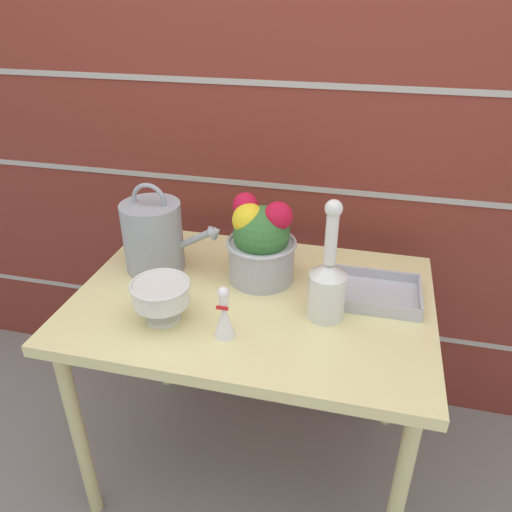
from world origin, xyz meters
TOP-DOWN VIEW (x-y plane):
  - ground_plane at (0.00, 0.00)m, footprint 12.00×12.00m
  - brick_wall at (0.00, 0.50)m, footprint 3.60×0.08m
  - patio_table at (0.00, 0.00)m, footprint 1.07×0.75m
  - watering_can at (-0.35, 0.09)m, footprint 0.34×0.19m
  - crystal_pedestal_bowl at (-0.22, -0.17)m, footprint 0.17×0.17m
  - flower_planter at (-0.00, 0.11)m, footprint 0.22×0.22m
  - glass_decanter at (0.22, -0.05)m, footprint 0.11×0.11m
  - figurine_vase at (-0.03, -0.20)m, footprint 0.06×0.06m
  - wire_tray at (0.35, 0.08)m, footprint 0.29×0.21m

SIDE VIEW (x-z plane):
  - ground_plane at x=0.00m, z-range 0.00..0.00m
  - patio_table at x=0.00m, z-range 0.29..1.03m
  - wire_tray at x=0.35m, z-range 0.73..0.77m
  - figurine_vase at x=-0.03m, z-range 0.73..0.88m
  - crystal_pedestal_bowl at x=-0.22m, z-range 0.76..0.88m
  - glass_decanter at x=0.22m, z-range 0.67..1.03m
  - watering_can at x=-0.35m, z-range 0.71..1.01m
  - flower_planter at x=0.00m, z-range 0.73..1.01m
  - brick_wall at x=0.00m, z-range 0.00..2.20m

